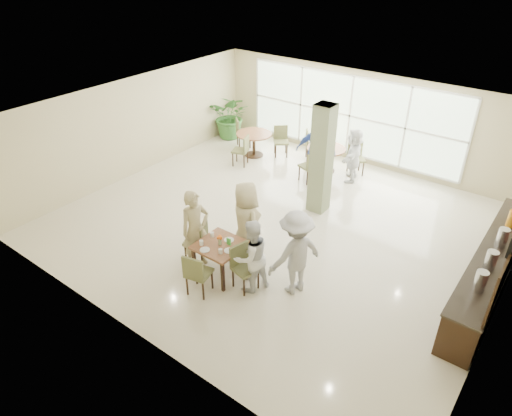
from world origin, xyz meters
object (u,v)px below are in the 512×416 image
Objects in this scene: teen_standing at (296,253)px; adult_standing at (318,131)px; potted_plant at (231,116)px; teen_far at (246,223)px; buffet_counter at (493,267)px; main_table at (220,248)px; round_table_right at (326,153)px; round_table_left at (254,138)px; adult_a at (316,152)px; teen_left at (195,229)px; adult_b at (353,155)px; teen_right at (251,256)px.

teen_standing is 6.38m from adult_standing.
potted_plant is 7.03m from teen_far.
main_table is at bearing -148.35° from buffet_counter.
round_table_right is 5.52m from teen_standing.
buffet_counter is (7.65, -2.37, -0.03)m from round_table_left.
buffet_counter is 5.51m from adult_a.
adult_standing is at bearing 102.28° from main_table.
potted_plant is at bearing 161.34° from buffet_counter.
teen_standing is at bearing -57.54° from teen_left.
main_table is 5.61m from round_table_right.
teen_far reaches higher than round_table_left.
round_table_right is at bearing 18.78° from teen_left.
teen_far is at bearing 119.17° from adult_standing.
buffet_counter is 2.61× the size of teen_standing.
buffet_counter is 3.01× the size of adult_b.
round_table_left is 3.30m from adult_b.
round_table_right is at bearing 8.88° from round_table_left.
teen_standing reaches higher than adult_b.
potted_plant is at bearing 127.97° from main_table.
round_table_right is at bearing 149.97° from adult_standing.
teen_standing is at bearing -143.10° from buffet_counter.
round_table_left is 0.72× the size of adult_b.
teen_far is 1.02× the size of adult_standing.
round_table_right is at bearing 152.45° from buffet_counter.
teen_right is (3.86, -5.16, 0.20)m from round_table_left.
teen_right is at bearing 158.34° from teen_far.
adult_standing reaches higher than potted_plant.
teen_right reaches higher than adult_b.
round_table_right is 5.94m from buffet_counter.
buffet_counter reaches higher than main_table.
potted_plant is 8.17m from teen_standing.
adult_b is 1.70m from adult_standing.
teen_far is 4.05m from adult_a.
teen_standing is (6.11, -5.43, 0.12)m from potted_plant.
teen_standing is (2.11, 0.54, 0.02)m from teen_left.
round_table_right is 0.63× the size of teen_standing.
teen_right is (5.40, -5.90, 0.00)m from potted_plant.
potted_plant is at bearing 174.78° from round_table_right.
teen_right is at bearing -69.08° from teen_left.
main_table is at bearing -104.45° from adult_a.
potted_plant is at bearing -118.78° from teen_right.
potted_plant reaches higher than round_table_left.
round_table_left is (-3.08, 5.19, -0.07)m from main_table.
teen_far is (4.73, -5.19, 0.15)m from potted_plant.
adult_standing reaches higher than round_table_left.
teen_far is (3.18, -4.46, 0.35)m from round_table_left.
main_table is 1.58m from teen_standing.
teen_standing reaches higher than round_table_right.
main_table is 0.49× the size of teen_far.
round_table_left is 8.01m from buffet_counter.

